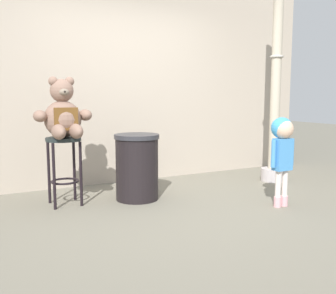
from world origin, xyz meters
TOP-DOWN VIEW (x-y plane):
  - ground_plane at (0.00, 0.00)m, footprint 24.00×24.00m
  - building_wall at (0.00, 1.81)m, footprint 6.24×0.30m
  - bar_stool_with_teddy at (-0.99, 0.87)m, footprint 0.38×0.38m
  - teddy_bear at (-0.99, 0.83)m, footprint 0.62×0.56m
  - child_walking at (1.08, -0.30)m, footprint 0.31×0.25m
  - trash_bin at (-0.19, 0.70)m, footprint 0.52×0.52m
  - lamppost at (1.91, 0.72)m, footprint 0.33×0.33m

SIDE VIEW (x-z plane):
  - ground_plane at x=0.00m, z-range 0.00..0.00m
  - trash_bin at x=-0.19m, z-range 0.00..0.77m
  - bar_stool_with_teddy at x=-0.99m, z-range 0.16..0.91m
  - child_walking at x=1.08m, z-range 0.22..1.20m
  - teddy_bear at x=-0.99m, z-range 0.67..1.32m
  - lamppost at x=1.91m, z-range -0.30..2.71m
  - building_wall at x=0.00m, z-range 0.00..3.98m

